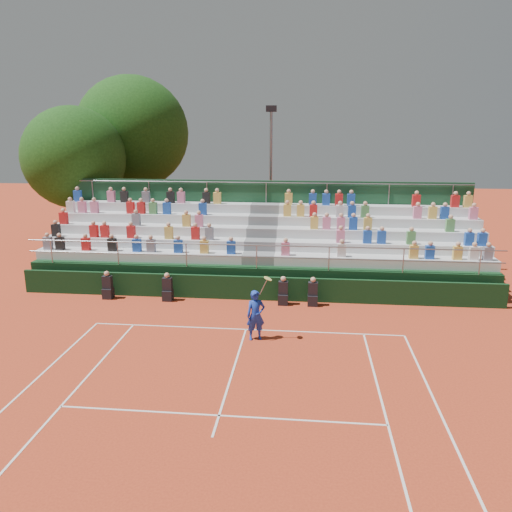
# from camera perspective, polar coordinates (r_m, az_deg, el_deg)

# --- Properties ---
(ground) EXTENTS (90.00, 90.00, 0.00)m
(ground) POSITION_cam_1_polar(r_m,az_deg,el_deg) (17.85, -1.16, -8.41)
(ground) COLOR #BF3F1F
(ground) RESTS_ON ground
(courtside_wall) EXTENTS (20.00, 0.15, 1.00)m
(courtside_wall) POSITION_cam_1_polar(r_m,az_deg,el_deg) (20.65, -0.09, -3.70)
(courtside_wall) COLOR black
(courtside_wall) RESTS_ON ground
(line_officials) EXTENTS (8.91, 0.40, 1.19)m
(line_officials) POSITION_cam_1_polar(r_m,az_deg,el_deg) (20.45, -4.55, -4.00)
(line_officials) COLOR black
(line_officials) RESTS_ON ground
(grandstand) EXTENTS (20.00, 5.20, 4.40)m
(grandstand) POSITION_cam_1_polar(r_m,az_deg,el_deg) (23.59, 0.72, 0.07)
(grandstand) COLOR black
(grandstand) RESTS_ON ground
(tennis_player) EXTENTS (0.89, 0.57, 2.22)m
(tennis_player) POSITION_cam_1_polar(r_m,az_deg,el_deg) (16.76, -0.03, -6.77)
(tennis_player) COLOR #1635AB
(tennis_player) RESTS_ON ground
(tree_west) EXTENTS (5.63, 5.63, 8.15)m
(tree_west) POSITION_cam_1_polar(r_m,az_deg,el_deg) (30.03, -20.05, 10.49)
(tree_west) COLOR #321D12
(tree_west) RESTS_ON ground
(tree_east) EXTENTS (6.95, 6.95, 10.12)m
(tree_east) POSITION_cam_1_polar(r_m,az_deg,el_deg) (33.07, -13.92, 13.49)
(tree_east) COLOR #321D12
(tree_east) RESTS_ON ground
(floodlight_mast) EXTENTS (0.60, 0.25, 8.16)m
(floodlight_mast) POSITION_cam_1_polar(r_m,az_deg,el_deg) (29.43, 1.71, 10.18)
(floodlight_mast) COLOR gray
(floodlight_mast) RESTS_ON ground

